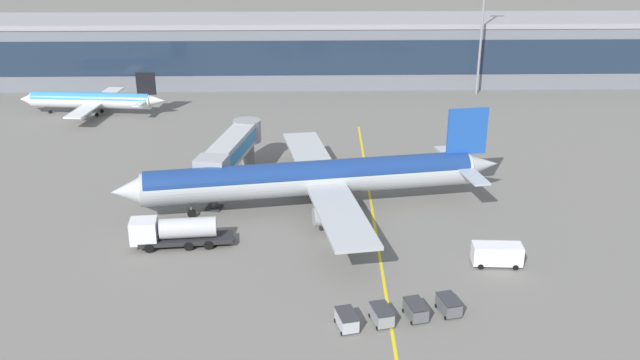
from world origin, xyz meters
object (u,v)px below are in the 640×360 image
object	(u,v)px
baggage_cart_3	(449,305)
commuter_jet_far	(92,100)
baggage_cart_0	(347,320)
baggage_cart_2	(416,310)
crew_van	(496,254)
main_airliner	(313,178)
baggage_cart_1	(382,315)
fuel_tanker	(175,231)

from	to	relation	value
baggage_cart_3	commuter_jet_far	world-z (taller)	commuter_jet_far
baggage_cart_0	baggage_cart_2	xyz separation A→B (m)	(6.23, 1.46, 0.00)
crew_van	main_airliner	bearing A→B (deg)	141.12
main_airliner	baggage_cart_1	distance (m)	25.88
baggage_cart_3	fuel_tanker	bearing A→B (deg)	152.82
baggage_cart_0	baggage_cart_1	xyz separation A→B (m)	(3.12, 0.73, 0.00)
main_airliner	baggage_cart_0	size ratio (longest dim) A/B	16.03
crew_van	baggage_cart_1	distance (m)	16.36
main_airliner	fuel_tanker	world-z (taller)	main_airliner
baggage_cart_0	baggage_cart_1	bearing A→B (deg)	13.21
baggage_cart_0	baggage_cart_3	distance (m)	9.60
commuter_jet_far	baggage_cart_0	bearing A→B (deg)	-58.85
fuel_tanker	baggage_cart_1	bearing A→B (deg)	-36.46
crew_van	baggage_cart_2	xyz separation A→B (m)	(-9.65, -9.49, -0.53)
baggage_cart_1	commuter_jet_far	size ratio (longest dim) A/B	0.11
baggage_cart_1	baggage_cart_0	bearing A→B (deg)	-166.79
baggage_cart_3	commuter_jet_far	bearing A→B (deg)	127.47
fuel_tanker	commuter_jet_far	xyz separation A→B (m)	(-23.49, 51.93, 0.88)
baggage_cart_2	baggage_cart_3	xyz separation A→B (m)	(3.12, 0.73, 0.00)
main_airliner	baggage_cart_1	xyz separation A→B (m)	(5.63, -25.05, -3.22)
commuter_jet_far	crew_van	bearing A→B (deg)	-45.03
crew_van	fuel_tanker	bearing A→B (deg)	171.39
main_airliner	fuel_tanker	size ratio (longest dim) A/B	4.28
baggage_cart_3	baggage_cart_2	bearing A→B (deg)	-166.79
baggage_cart_0	commuter_jet_far	bearing A→B (deg)	121.15
fuel_tanker	crew_van	world-z (taller)	fuel_tanker
fuel_tanker	baggage_cart_1	distance (m)	25.74
fuel_tanker	baggage_cart_0	distance (m)	23.79
fuel_tanker	crew_van	xyz separation A→B (m)	(33.45, -5.07, -0.43)
commuter_jet_far	fuel_tanker	bearing A→B (deg)	-65.66
main_airliner	baggage_cart_3	world-z (taller)	main_airliner
commuter_jet_far	baggage_cart_1	bearing A→B (deg)	-56.69
crew_van	baggage_cart_2	distance (m)	13.54
crew_van	baggage_cart_2	bearing A→B (deg)	-135.50
main_airliner	fuel_tanker	distance (m)	18.09
baggage_cart_2	crew_van	bearing A→B (deg)	44.50
fuel_tanker	baggage_cart_2	size ratio (longest dim) A/B	3.75
crew_van	baggage_cart_2	size ratio (longest dim) A/B	1.75
baggage_cart_3	main_airliner	bearing A→B (deg)	116.69
main_airliner	baggage_cart_1	size ratio (longest dim) A/B	16.03
baggage_cart_0	baggage_cart_3	xyz separation A→B (m)	(9.35, 2.19, 0.00)
main_airliner	commuter_jet_far	world-z (taller)	main_airliner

